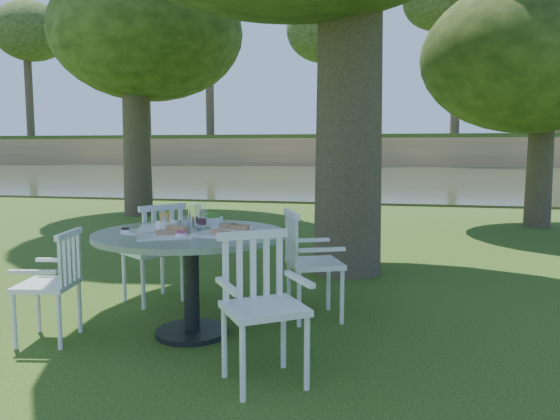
# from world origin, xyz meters

# --- Properties ---
(ground) EXTENTS (140.00, 140.00, 0.00)m
(ground) POSITION_xyz_m (0.00, 0.00, 0.00)
(ground) COLOR #1C3A0C
(ground) RESTS_ON ground
(table) EXTENTS (1.44, 1.44, 0.80)m
(table) POSITION_xyz_m (-0.45, -0.91, 0.65)
(table) COLOR black
(table) RESTS_ON ground
(chair_ne) EXTENTS (0.57, 0.59, 0.90)m
(chair_ne) POSITION_xyz_m (0.32, -0.33, 0.53)
(chair_ne) COLOR white
(chair_ne) RESTS_ON ground
(chair_nw) EXTENTS (0.62, 0.63, 0.92)m
(chair_nw) POSITION_xyz_m (-1.06, -0.17, 0.54)
(chair_nw) COLOR white
(chair_nw) RESTS_ON ground
(chair_sw) EXTENTS (0.46, 0.48, 0.82)m
(chair_sw) POSITION_xyz_m (-1.35, -1.25, 0.48)
(chair_sw) COLOR white
(chair_sw) RESTS_ON ground
(chair_se) EXTENTS (0.62, 0.61, 0.90)m
(chair_se) POSITION_xyz_m (0.26, -1.56, 0.53)
(chair_se) COLOR white
(chair_se) RESTS_ON ground
(tableware) EXTENTS (1.09, 0.97, 0.21)m
(tableware) POSITION_xyz_m (-0.47, -0.84, 0.84)
(tableware) COLOR white
(tableware) RESTS_ON table
(river) EXTENTS (100.00, 28.00, 0.12)m
(river) POSITION_xyz_m (0.00, 23.00, 0.00)
(river) COLOR #2D341E
(river) RESTS_ON ground
(far_bank) EXTENTS (100.00, 18.00, 15.20)m
(far_bank) POSITION_xyz_m (0.28, 41.12, 7.25)
(far_bank) COLOR #A57D4D
(far_bank) RESTS_ON ground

